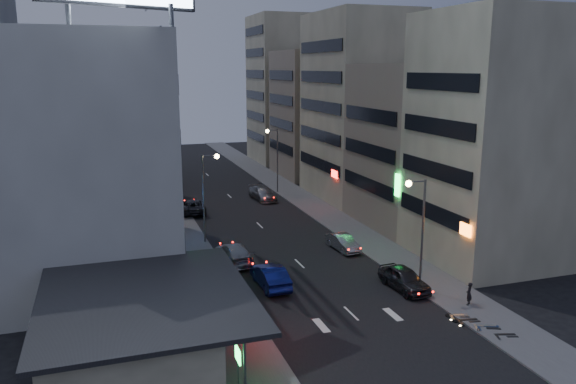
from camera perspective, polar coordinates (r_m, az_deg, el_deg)
name	(u,v)px	position (r m, az deg, el deg)	size (l,w,h in m)	color
ground	(380,341)	(34.36, 9.32, -14.73)	(180.00, 180.00, 0.00)	black
sidewalk_left	(175,221)	(59.32, -11.41, -2.95)	(4.00, 120.00, 0.12)	#4C4C4F
sidewalk_right	(319,209)	(63.15, 3.13, -1.77)	(4.00, 120.00, 0.12)	#4C4C4F
food_court	(130,330)	(31.93, -15.74, -13.30)	(11.00, 13.00, 3.88)	beige
white_building	(71,154)	(47.37, -21.18, 3.62)	(14.00, 24.00, 18.00)	beige
shophouse_near	(491,139)	(48.03, 19.89, 5.04)	(10.00, 11.00, 20.00)	beige
shophouse_mid	(418,146)	(57.92, 13.12, 4.62)	(11.00, 12.00, 16.00)	gray
shophouse_far	(359,107)	(68.75, 7.18, 8.56)	(10.00, 14.00, 22.00)	beige
far_left_a	(92,115)	(72.07, -19.28, 7.35)	(11.00, 10.00, 20.00)	beige
far_left_b	(90,126)	(85.25, -19.44, 6.35)	(12.00, 10.00, 15.00)	gray
far_right_a	(317,114)	(82.82, 2.94, 7.92)	(11.00, 12.00, 18.00)	gray
far_right_b	(289,90)	(95.95, 0.15, 10.36)	(12.00, 12.00, 24.00)	beige
street_lamp_right_near	(418,219)	(40.10, 13.10, -2.66)	(1.60, 0.44, 8.02)	#595B60
street_lamp_left	(208,185)	(50.68, -8.16, 0.70)	(1.60, 0.44, 8.02)	#595B60
street_lamp_right_far	(274,151)	(70.69, -1.39, 4.17)	(1.60, 0.44, 8.02)	#595B60
parked_car_right_near	(404,278)	(41.66, 11.72, -8.59)	(1.93, 4.79, 1.63)	#2B2B31
parked_car_right_mid	(343,242)	(49.47, 5.60, -5.13)	(1.45, 4.17, 1.37)	#9FA3A7
parked_car_left	(193,206)	(62.48, -9.63, -1.43)	(2.53, 5.48, 1.52)	#28272C
parked_car_right_far	(263,193)	(67.77, -2.58, -0.15)	(2.19, 5.38, 1.56)	gray
road_car_blue	(270,276)	(41.29, -1.81, -8.52)	(1.74, 4.98, 1.64)	navy
road_car_silver	(234,253)	(46.33, -5.51, -6.21)	(2.27, 5.57, 1.62)	gray
person	(469,294)	(39.89, 17.91, -9.80)	(0.57, 0.37, 1.56)	black
scooter_black_a	(516,325)	(36.88, 22.12, -12.37)	(1.87, 0.62, 1.14)	black
scooter_silver_a	(497,316)	(37.50, 20.43, -11.74)	(2.01, 0.67, 1.23)	#A9ADB1
scooter_blue	(499,317)	(37.50, 20.66, -11.78)	(1.97, 0.66, 1.20)	navy
scooter_black_b	(477,309)	(38.08, 18.64, -11.24)	(1.96, 0.65, 1.20)	black
scooter_silver_b	(468,307)	(38.49, 17.82, -11.03)	(1.76, 0.59, 1.07)	#929498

